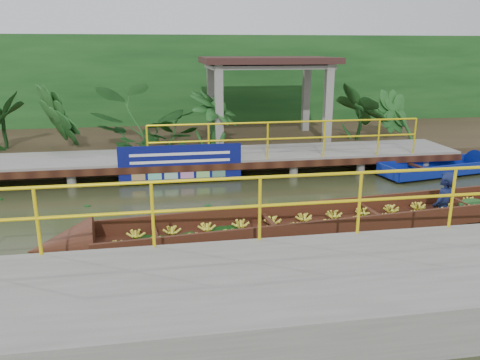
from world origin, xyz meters
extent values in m
plane|color=#2E3319|center=(0.00, 0.00, 0.00)|extent=(80.00, 80.00, 0.00)
cube|color=#332619|center=(0.00, 7.50, 0.23)|extent=(30.00, 8.00, 0.45)
cube|color=slate|center=(0.00, 3.50, 0.50)|extent=(16.00, 2.00, 0.15)
cube|color=black|center=(0.00, 2.50, 0.42)|extent=(16.00, 0.12, 0.18)
cylinder|color=yellow|center=(2.75, 2.55, 1.57)|extent=(7.50, 0.05, 0.05)
cylinder|color=yellow|center=(2.75, 2.55, 1.12)|extent=(7.50, 0.05, 0.05)
cylinder|color=yellow|center=(2.75, 2.55, 1.07)|extent=(0.05, 0.05, 1.00)
cylinder|color=slate|center=(-4.00, 2.70, 0.22)|extent=(0.24, 0.24, 0.55)
cylinder|color=slate|center=(-4.00, 4.30, 0.22)|extent=(0.24, 0.24, 0.55)
cylinder|color=slate|center=(-2.00, 2.70, 0.22)|extent=(0.24, 0.24, 0.55)
cylinder|color=slate|center=(-2.00, 4.30, 0.22)|extent=(0.24, 0.24, 0.55)
cylinder|color=slate|center=(0.00, 2.70, 0.22)|extent=(0.24, 0.24, 0.55)
cylinder|color=slate|center=(0.00, 4.30, 0.22)|extent=(0.24, 0.24, 0.55)
cylinder|color=slate|center=(2.00, 2.70, 0.22)|extent=(0.24, 0.24, 0.55)
cylinder|color=slate|center=(2.00, 4.30, 0.22)|extent=(0.24, 0.24, 0.55)
cylinder|color=slate|center=(4.00, 2.70, 0.22)|extent=(0.24, 0.24, 0.55)
cylinder|color=slate|center=(4.00, 4.30, 0.22)|extent=(0.24, 0.24, 0.55)
cylinder|color=slate|center=(6.00, 2.70, 0.22)|extent=(0.24, 0.24, 0.55)
cylinder|color=slate|center=(6.00, 4.30, 0.22)|extent=(0.24, 0.24, 0.55)
cylinder|color=slate|center=(0.00, 2.70, 0.22)|extent=(0.24, 0.24, 0.55)
cube|color=slate|center=(1.00, -4.20, 0.30)|extent=(18.00, 2.40, 0.70)
cylinder|color=yellow|center=(1.00, -3.05, 1.65)|extent=(10.00, 0.05, 0.05)
cylinder|color=yellow|center=(1.00, -3.05, 1.20)|extent=(10.00, 0.05, 0.05)
cylinder|color=yellow|center=(1.00, -3.05, 1.15)|extent=(0.05, 0.05, 1.00)
cube|color=slate|center=(1.20, 5.10, 1.60)|extent=(0.25, 0.25, 2.80)
cube|color=slate|center=(4.80, 5.10, 1.60)|extent=(0.25, 0.25, 2.80)
cube|color=slate|center=(1.20, 7.50, 1.60)|extent=(0.25, 0.25, 2.80)
cube|color=slate|center=(4.80, 7.50, 1.60)|extent=(0.25, 0.25, 2.80)
cube|color=slate|center=(3.00, 6.30, 2.90)|extent=(4.00, 2.60, 0.12)
cube|color=#351D1A|center=(3.00, 6.30, 3.10)|extent=(4.40, 3.00, 0.20)
cube|color=#133E16|center=(0.00, 10.00, 2.00)|extent=(30.00, 0.80, 4.00)
cube|color=#3D2010|center=(2.50, -1.24, 0.07)|extent=(8.96, 1.99, 0.07)
cube|color=#3D2010|center=(2.44, -0.69, 0.22)|extent=(8.86, 0.95, 0.38)
cube|color=#3D2010|center=(2.56, -1.80, 0.22)|extent=(8.86, 0.95, 0.38)
cone|color=#3D2010|center=(-2.42, -1.74, 0.16)|extent=(1.21, 1.17, 1.07)
ellipsoid|color=#133E16|center=(6.04, -0.89, 0.18)|extent=(0.67, 0.55, 0.29)
imported|color=#11183E|center=(5.27, -0.97, 0.99)|extent=(0.77, 0.72, 1.78)
cube|color=navy|center=(7.00, 2.18, 0.11)|extent=(3.31, 1.52, 0.11)
cube|color=navy|center=(6.91, 2.65, 0.23)|extent=(3.15, 0.64, 0.32)
cube|color=navy|center=(7.09, 1.71, 0.23)|extent=(3.15, 0.64, 0.32)
cube|color=navy|center=(5.43, 1.89, 0.23)|extent=(0.24, 0.95, 0.32)
cube|color=black|center=(6.48, 2.08, 0.28)|extent=(0.28, 0.96, 0.05)
cube|color=#0C1160|center=(-0.16, 2.48, 0.55)|extent=(3.23, 0.03, 1.01)
cube|color=white|center=(-0.16, 2.46, 0.82)|extent=(2.62, 0.01, 0.07)
cube|color=white|center=(-0.16, 2.46, 0.62)|extent=(2.62, 0.01, 0.07)
imported|color=#133E16|center=(-3.47, 5.30, 1.32)|extent=(1.39, 1.39, 1.74)
imported|color=#133E16|center=(-0.97, 5.30, 1.32)|extent=(1.39, 1.39, 1.74)
imported|color=#133E16|center=(1.03, 5.30, 1.32)|extent=(1.39, 1.39, 1.74)
imported|color=#133E16|center=(6.03, 5.30, 1.32)|extent=(1.39, 1.39, 1.74)
imported|color=#133E16|center=(7.53, 5.30, 1.32)|extent=(1.39, 1.39, 1.74)
camera|label=1|loc=(-0.61, -9.60, 3.51)|focal=35.00mm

